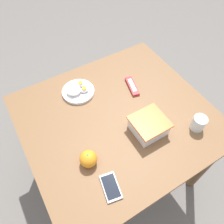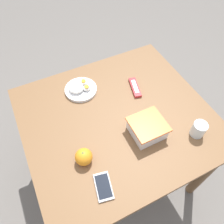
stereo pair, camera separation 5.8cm
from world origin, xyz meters
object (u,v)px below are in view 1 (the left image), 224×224
orange_fruit (88,159)px  drinking_glass (199,123)px  food_container (149,126)px  rice_plate (78,91)px  candy_bar (132,86)px  cell_phone (111,187)px

orange_fruit → drinking_glass: orange_fruit is taller
food_container → rice_plate: size_ratio=0.90×
candy_bar → drinking_glass: size_ratio=1.91×
food_container → drinking_glass: size_ratio=2.11×
rice_plate → drinking_glass: (-0.44, 0.55, 0.02)m
food_container → rice_plate: (0.21, -0.43, -0.02)m
orange_fruit → drinking_glass: 0.60m
orange_fruit → candy_bar: size_ratio=0.53×
food_container → candy_bar: bearing=-108.7°
orange_fruit → cell_phone: orange_fruit is taller
cell_phone → food_container: bearing=-153.9°
orange_fruit → drinking_glass: size_ratio=1.02×
orange_fruit → candy_bar: (-0.45, -0.30, -0.03)m
rice_plate → candy_bar: bearing=157.2°
candy_bar → drinking_glass: drinking_glass is taller
food_container → cell_phone: food_container is taller
food_container → drinking_glass: 0.26m
cell_phone → candy_bar: bearing=-132.7°
drinking_glass → food_container: bearing=-26.9°
cell_phone → drinking_glass: drinking_glass is taller
orange_fruit → candy_bar: 0.55m
drinking_glass → rice_plate: bearing=-51.3°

